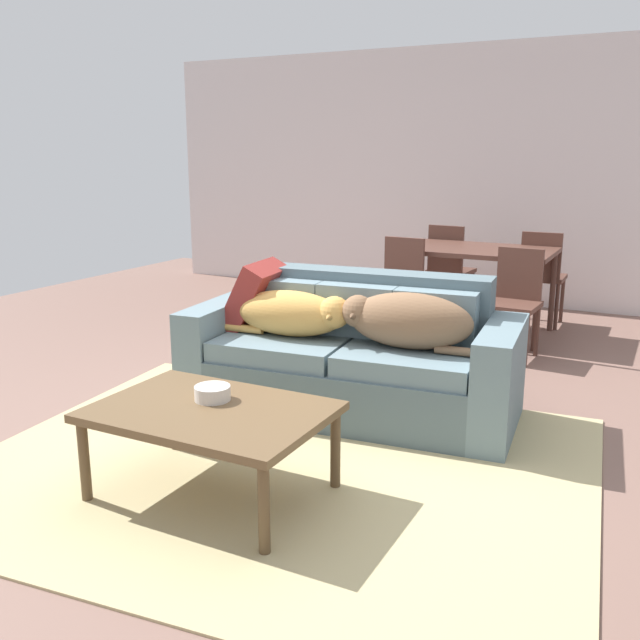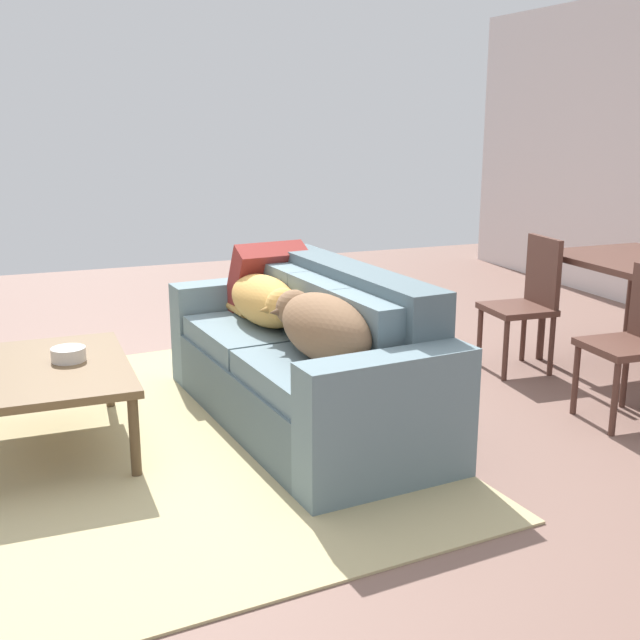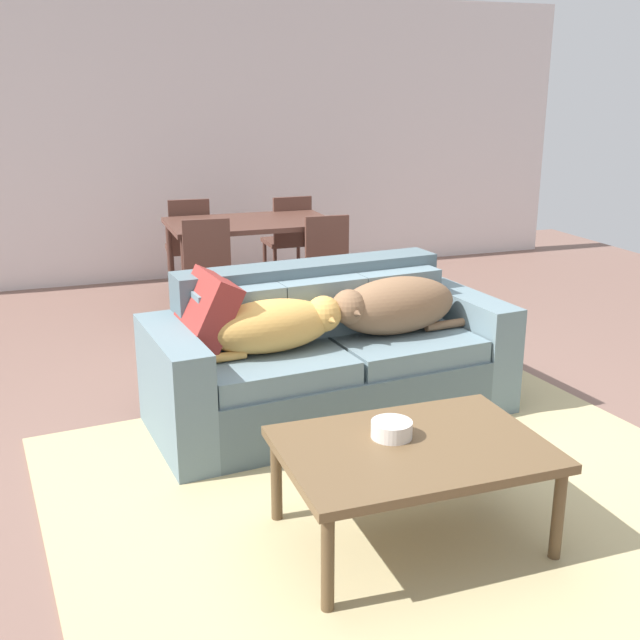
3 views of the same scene
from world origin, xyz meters
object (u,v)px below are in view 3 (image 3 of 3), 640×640
dining_chair_near_left (210,275)px  dining_chair_far_left (189,243)px  coffee_table (413,454)px  dining_table (251,229)px  dog_on_right_cushion (393,306)px  dog_on_left_cushion (276,325)px  bowl_on_coffee_table (392,429)px  dining_chair_near_right (331,265)px  dining_chair_far_right (289,237)px  throw_pillow_by_left_arm (203,316)px  couch (328,360)px

dining_chair_near_left → dining_chair_far_left: 1.23m
coffee_table → dining_table: 3.67m
dog_on_right_cushion → dog_on_left_cushion: bearing=179.6°
dog_on_right_cushion → coffee_table: bearing=-116.3°
bowl_on_coffee_table → dining_chair_far_left: 4.16m
dining_chair_near_left → dining_chair_far_left: bearing=90.7°
dog_on_right_cushion → dining_chair_near_right: dining_chair_near_right is taller
bowl_on_coffee_table → dining_chair_near_left: (-0.17, 2.93, 0.01)m
dining_chair_far_right → coffee_table: bearing=79.0°
coffee_table → throw_pillow_by_left_arm: bearing=114.2°
dog_on_right_cushion → throw_pillow_by_left_arm: throw_pillow_by_left_arm is taller
throw_pillow_by_left_arm → coffee_table: (0.60, -1.33, -0.28)m
bowl_on_coffee_table → dining_table: (0.31, 3.55, 0.22)m
dining_table → dining_chair_near_left: 0.82m
dog_on_right_cushion → dining_chair_near_right: (0.27, 1.75, -0.16)m
dog_on_left_cushion → dining_table: dining_table is taller
couch → throw_pillow_by_left_arm: 0.79m
couch → dining_chair_far_left: bearing=90.0°
couch → coffee_table: size_ratio=1.95×
dog_on_right_cushion → dining_chair_far_right: size_ratio=1.03×
dog_on_right_cushion → bowl_on_coffee_table: bearing=-120.0°
throw_pillow_by_left_arm → bowl_on_coffee_table: 1.37m
dining_chair_near_right → coffee_table: bearing=-101.0°
throw_pillow_by_left_arm → dining_chair_near_right: (1.35, 1.70, -0.20)m
coffee_table → dining_table: dining_table is taller
throw_pillow_by_left_arm → dining_chair_near_left: size_ratio=0.50×
dog_on_left_cushion → dining_table: size_ratio=0.66×
couch → dining_chair_far_left: (-0.28, 2.90, 0.16)m
throw_pillow_by_left_arm → dining_chair_far_right: size_ratio=0.50×
throw_pillow_by_left_arm → dining_chair_near_right: size_ratio=0.52×
dog_on_left_cushion → dining_chair_near_right: dining_chair_near_right is taller
dining_table → dining_chair_far_right: 0.75m
couch → dining_chair_far_right: 2.90m
dog_on_right_cushion → coffee_table: dog_on_right_cushion is taller
dining_table → dining_chair_far_left: 0.76m
dining_chair_near_right → dining_chair_far_right: dining_chair_far_right is taller
dog_on_left_cushion → dining_chair_near_left: size_ratio=1.00×
throw_pillow_by_left_arm → couch: bearing=0.8°
throw_pillow_by_left_arm → dining_table: (0.85, 2.31, 0.02)m
throw_pillow_by_left_arm → coffee_table: throw_pillow_by_left_arm is taller
throw_pillow_by_left_arm → dining_chair_far_left: 2.95m
couch → coffee_table: 1.35m
couch → dining_chair_far_left: size_ratio=2.34×
bowl_on_coffee_table → dining_chair_far_right: bearing=78.8°
dining_chair_far_left → dining_chair_far_right: size_ratio=1.01×
dining_chair_far_right → couch: bearing=76.5°
dog_on_right_cushion → dining_chair_near_left: bearing=106.8°
dining_chair_far_right → dog_on_right_cushion: bearing=84.0°
couch → dining_chair_far_left: 2.92m
dog_on_right_cushion → dining_chair_far_left: size_ratio=1.02×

